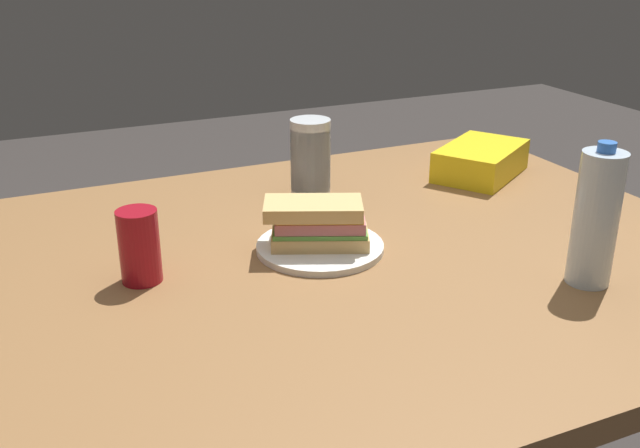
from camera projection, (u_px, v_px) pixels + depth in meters
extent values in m
cube|color=olive|center=(294.00, 273.00, 1.27)|extent=(1.58, 1.09, 0.04)
cylinder|color=brown|center=(465.00, 283.00, 2.08)|extent=(0.07, 0.07, 0.73)
cylinder|color=white|center=(320.00, 247.00, 1.31)|extent=(0.23, 0.23, 0.01)
cube|color=#DBB26B|center=(320.00, 238.00, 1.30)|extent=(0.19, 0.15, 0.02)
cube|color=#599E3F|center=(320.00, 229.00, 1.29)|extent=(0.18, 0.14, 0.01)
cube|color=#C6727A|center=(320.00, 222.00, 1.29)|extent=(0.18, 0.14, 0.02)
cube|color=yellow|center=(320.00, 215.00, 1.28)|extent=(0.17, 0.13, 0.01)
cube|color=#DBB26B|center=(313.00, 208.00, 1.27)|extent=(0.19, 0.15, 0.02)
cylinder|color=maroon|center=(139.00, 246.00, 1.17)|extent=(0.07, 0.07, 0.12)
cube|color=yellow|center=(481.00, 161.00, 1.68)|extent=(0.27, 0.25, 0.07)
cylinder|color=silver|center=(596.00, 219.00, 1.15)|extent=(0.07, 0.07, 0.22)
cylinder|color=blue|center=(607.00, 147.00, 1.11)|extent=(0.03, 0.03, 0.02)
cylinder|color=silver|center=(311.00, 175.00, 1.55)|extent=(0.08, 0.08, 0.09)
cylinder|color=silver|center=(311.00, 167.00, 1.54)|extent=(0.08, 0.08, 0.09)
cylinder|color=silver|center=(310.00, 159.00, 1.54)|extent=(0.08, 0.08, 0.09)
cylinder|color=silver|center=(310.00, 150.00, 1.53)|extent=(0.08, 0.08, 0.09)
cylinder|color=silver|center=(310.00, 142.00, 1.52)|extent=(0.08, 0.08, 0.09)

